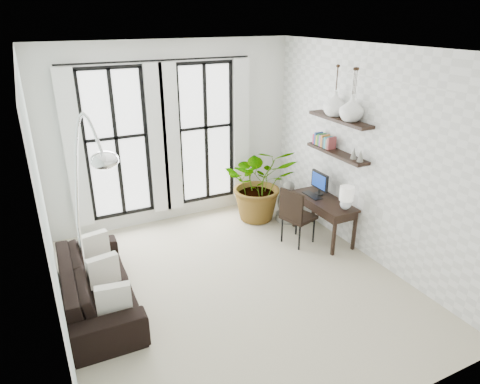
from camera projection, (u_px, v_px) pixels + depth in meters
floor at (235, 285)px, 6.08m from camera, size 5.00×5.00×0.00m
ceiling at (234, 49)px, 4.85m from camera, size 5.00×5.00×0.00m
wall_left at (44, 214)px, 4.55m from camera, size 0.00×5.00×5.00m
wall_right at (370, 156)px, 6.39m from camera, size 0.00×5.00×5.00m
wall_back at (173, 135)px, 7.54m from camera, size 4.50×0.00×4.50m
windows at (164, 139)px, 7.41m from camera, size 3.26×0.13×2.65m
wall_shelves at (336, 139)px, 6.81m from camera, size 0.25×1.30×0.60m
sofa at (97, 284)px, 5.56m from camera, size 0.90×2.18×0.63m
throw_pillows at (103, 270)px, 5.53m from camera, size 0.40×1.52×0.40m
plant at (260, 182)px, 7.82m from camera, size 1.60×1.50×1.44m
desk at (327, 203)px, 7.07m from camera, size 0.51×1.20×1.11m
desk_chair at (295, 213)px, 6.97m from camera, size 0.58×0.58×0.98m
arc_lamp at (89, 173)px, 5.16m from camera, size 0.76×0.56×2.54m
buddha at (288, 204)px, 7.89m from camera, size 0.43×0.43×0.78m
vase_a at (352, 109)px, 6.37m from camera, size 0.37×0.37×0.38m
vase_b at (335, 104)px, 6.70m from camera, size 0.37×0.37×0.38m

